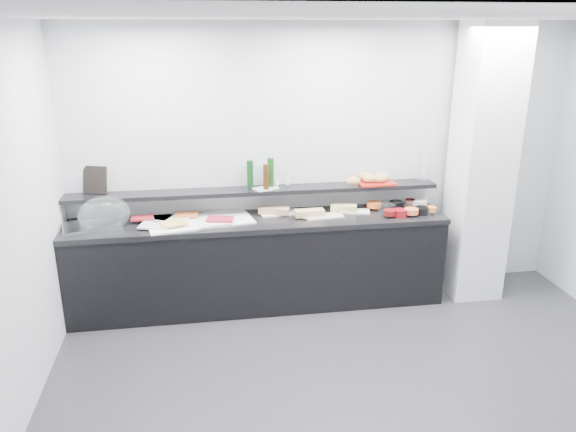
{
  "coord_description": "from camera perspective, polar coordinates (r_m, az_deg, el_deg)",
  "views": [
    {
      "loc": [
        -1.21,
        -3.34,
        2.65
      ],
      "look_at": [
        -0.45,
        1.45,
        1.0
      ],
      "focal_mm": 35.0,
      "sensor_mm": 36.0,
      "label": 1
    }
  ],
  "objects": [
    {
      "name": "shaker_salt",
      "position": [
        5.49,
        -1.13,
        3.44
      ],
      "size": [
        0.04,
        0.04,
        0.07
      ],
      "primitive_type": "cylinder",
      "rotation": [
        0.0,
        0.0,
        -0.36
      ],
      "color": "white",
      "rests_on": "condiment_tray"
    },
    {
      "name": "back_wall",
      "position": [
        5.62,
        3.67,
        5.39
      ],
      "size": [
        5.0,
        0.02,
        2.7
      ],
      "primitive_type": "cube",
      "color": "#BABDC1",
      "rests_on": "ground"
    },
    {
      "name": "tongs_left",
      "position": [
        5.44,
        0.04,
        0.24
      ],
      "size": [
        0.15,
        0.08,
        0.01
      ],
      "primitive_type": "cylinder",
      "rotation": [
        0.0,
        1.57,
        0.47
      ],
      "color": "#AEB1B5",
      "rests_on": "sandwich_plate_left"
    },
    {
      "name": "fill_black_fruit",
      "position": [
        5.66,
        14.41,
        0.67
      ],
      "size": [
        0.1,
        0.1,
        0.05
      ],
      "primitive_type": "cylinder",
      "rotation": [
        0.0,
        0.0,
        -0.13
      ],
      "color": "orange",
      "rests_on": "bowl_black_fruit"
    },
    {
      "name": "buffet_cabinet",
      "position": [
        5.53,
        -2.98,
        -4.96
      ],
      "size": [
        3.6,
        0.6,
        0.85
      ],
      "primitive_type": "cube",
      "color": "black",
      "rests_on": "ground"
    },
    {
      "name": "bread_roll_sw",
      "position": [
        5.52,
        6.61,
        3.55
      ],
      "size": [
        0.15,
        0.1,
        0.08
      ],
      "primitive_type": "ellipsoid",
      "rotation": [
        0.0,
        0.0,
        -0.02
      ],
      "color": "#BB8E47",
      "rests_on": "bread_tray"
    },
    {
      "name": "fill_glass_fruit",
      "position": [
        5.69,
        8.73,
        1.15
      ],
      "size": [
        0.19,
        0.19,
        0.05
      ],
      "primitive_type": "cylinder",
      "rotation": [
        0.0,
        0.0,
        -0.39
      ],
      "color": "#E8591F",
      "rests_on": "bowl_glass_fruit"
    },
    {
      "name": "sandwich_food_left",
      "position": [
        5.46,
        -1.44,
        0.58
      ],
      "size": [
        0.31,
        0.19,
        0.06
      ],
      "primitive_type": "cube",
      "rotation": [
        0.0,
        0.0,
        -0.3
      ],
      "color": "tan",
      "rests_on": "sandwich_plate_left"
    },
    {
      "name": "fill_red_jam",
      "position": [
        5.47,
        10.27,
        0.35
      ],
      "size": [
        0.13,
        0.13,
        0.05
      ],
      "primitive_type": "cylinder",
      "rotation": [
        0.0,
        0.0,
        -0.1
      ],
      "color": "#610D0E",
      "rests_on": "bowl_red_jam"
    },
    {
      "name": "food_meat_a",
      "position": [
        5.43,
        -14.6,
        -0.19
      ],
      "size": [
        0.2,
        0.13,
        0.02
      ],
      "primitive_type": "cube",
      "rotation": [
        0.0,
        0.0,
        0.03
      ],
      "color": "maroon",
      "rests_on": "platter_meat_a"
    },
    {
      "name": "fill_glass_salmon",
      "position": [
        5.55,
        12.42,
        0.49
      ],
      "size": [
        0.14,
        0.14,
        0.05
      ],
      "primitive_type": "cylinder",
      "rotation": [
        0.0,
        0.0,
        0.03
      ],
      "color": "#F1663B",
      "rests_on": "bowl_glass_salmon"
    },
    {
      "name": "platter_cheese",
      "position": [
        5.25,
        -13.33,
        -0.94
      ],
      "size": [
        0.32,
        0.25,
        0.01
      ],
      "primitive_type": "cube",
      "rotation": [
        0.0,
        0.0,
        -0.26
      ],
      "color": "white",
      "rests_on": "linen_runner"
    },
    {
      "name": "framed_print",
      "position": [
        5.56,
        -19.02,
        3.49
      ],
      "size": [
        0.24,
        0.14,
        0.26
      ],
      "primitive_type": "cube",
      "rotation": [
        -0.21,
        0.0,
        -0.3
      ],
      "color": "black",
      "rests_on": "wall_shelf"
    },
    {
      "name": "shaker_pepper",
      "position": [
        5.51,
        -0.05,
        3.51
      ],
      "size": [
        0.04,
        0.04,
        0.07
      ],
      "primitive_type": "cylinder",
      "rotation": [
        0.0,
        0.0,
        0.33
      ],
      "color": "white",
      "rests_on": "condiment_tray"
    },
    {
      "name": "bread_tray",
      "position": [
        5.68,
        8.86,
        3.36
      ],
      "size": [
        0.38,
        0.28,
        0.02
      ],
      "primitive_type": "cube",
      "rotation": [
        0.0,
        0.0,
        0.05
      ],
      "color": "#A21811",
      "rests_on": "wall_shelf"
    },
    {
      "name": "bread_roll_midw",
      "position": [
        5.63,
        8.25,
        3.8
      ],
      "size": [
        0.15,
        0.1,
        0.08
      ],
      "primitive_type": "ellipsoid",
      "rotation": [
        0.0,
        0.0,
        -0.05
      ],
      "color": "tan",
      "rests_on": "bread_tray"
    },
    {
      "name": "bowl_black_fruit",
      "position": [
        5.63,
        13.44,
        0.54
      ],
      "size": [
        0.14,
        0.14,
        0.07
      ],
      "primitive_type": "cylinder",
      "rotation": [
        0.0,
        0.0,
        0.06
      ],
      "color": "black",
      "rests_on": "counter_top"
    },
    {
      "name": "bowl_red_jam",
      "position": [
        5.51,
        11.3,
        0.3
      ],
      "size": [
        0.16,
        0.16,
        0.07
      ],
      "primitive_type": "cylinder",
      "rotation": [
        0.0,
        0.0,
        -0.3
      ],
      "color": "maroon",
      "rests_on": "counter_top"
    },
    {
      "name": "tongs_mid",
      "position": [
        5.32,
        2.37,
        -0.2
      ],
      "size": [
        0.16,
        0.01,
        0.01
      ],
      "primitive_type": "cylinder",
      "rotation": [
        0.0,
        1.57,
        0.05
      ],
      "color": "#B1B3B9",
      "rests_on": "sandwich_plate_mid"
    },
    {
      "name": "food_meat_b",
      "position": [
        5.25,
        -6.93,
        -0.32
      ],
      "size": [
        0.27,
        0.2,
        0.02
      ],
      "primitive_type": "cube",
      "rotation": [
        0.0,
        0.0,
        -0.21
      ],
      "color": "maroon",
      "rests_on": "platter_meat_b"
    },
    {
      "name": "column",
      "position": [
        5.82,
        19.06,
        4.86
      ],
      "size": [
        0.5,
        0.5,
        2.7
      ],
      "primitive_type": "cube",
      "color": "white",
      "rests_on": "ground"
    },
    {
      "name": "ground",
      "position": [
        4.43,
        9.19,
        -18.22
      ],
      "size": [
        5.0,
        5.0,
        0.0
      ],
      "primitive_type": "plane",
      "color": "#2D2D30",
      "rests_on": "ground"
    },
    {
      "name": "cloche_base",
      "position": [
        5.4,
        -19.28,
        -0.98
      ],
      "size": [
        0.57,
        0.45,
        0.04
      ],
      "primitive_type": "cube",
      "rotation": [
        0.0,
        0.0,
        0.24
      ],
      "color": "silver",
      "rests_on": "counter_top"
    },
    {
      "name": "bread_roll_se",
      "position": [
        5.64,
        9.29,
        3.77
      ],
      "size": [
        0.15,
        0.12,
        0.08
      ],
      "primitive_type": "ellipsoid",
      "rotation": [
        0.0,
        0.0,
        -0.25
      ],
      "color": "tan",
      "rests_on": "bread_tray"
    },
    {
      "name": "food_salmon",
      "position": [
        5.44,
        -10.29,
        0.16
      ],
      "size": [
        0.23,
        0.15,
        0.02
      ],
      "primitive_type": "cube",
      "rotation": [
        0.0,
        0.0,
        -0.04
      ],
      "color": "#D65D2B",
      "rests_on": "platter_salmon"
    },
    {
      "name": "sandwich_plate_left",
      "position": [
        5.49,
        -0.87,
        0.3
      ],
      "size": [
        0.39,
        0.21,
        0.01
      ],
      "primitive_type": "cube",
      "rotation": [
        0.0,
        0.0,
        0.13
      ],
      "color": "white",
      "rests_on": "counter_top"
    },
    {
      "name": "bowl_glass_fruit",
      "position": [
        5.7,
        9.95,
        0.99
      ],
      "size": [
        0.23,
        0.23,
        0.07
      ],
      "primitive_type": "cylinder",
      "rotation": [
        0.0,
        0.0,
        0.26
      ],
      "color": "white",
      "rests_on": "counter_top"
    },
    {
      "name": "platter_meat_a",
      "position": [
        5.48,
        -13.28,
        -0.1
      ],
      "size": [
        0.34,
        0.3,
        0.01
      ],
      "primitive_type": "cube",
      "rotation": [
        0.0,
        0.0,
        -0.42
      ],
      "color": "silver",
      "rests_on": "linen_runner"
    },
    {
      "name": "platter_salmon",
      "position": [
        5.42,
        -11.77,
        -0.18
      ],
      "size": [
        0.34,
        0.25,
        0.01
      ],
      "primitive_type": "cube",
      "rotation": [
        0.0,
        0.0,
        0.1
      ],
      "color": "white",
      "rests_on": "linen_runner"
    },
    {
      "name": "cloche_dome",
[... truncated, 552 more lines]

